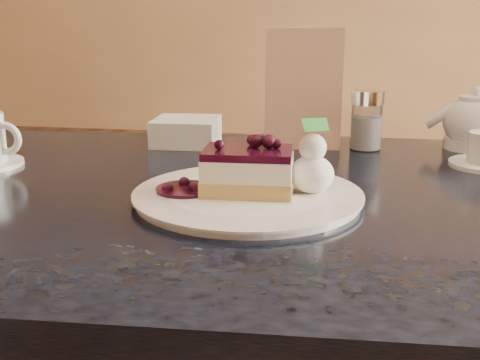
% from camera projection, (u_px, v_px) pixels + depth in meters
% --- Properties ---
extents(main_table, '(1.35, 0.94, 0.82)m').
position_uv_depth(main_table, '(251.00, 241.00, 0.97)').
color(main_table, black).
rests_on(main_table, ground).
extents(dessert_plate, '(0.33, 0.33, 0.01)m').
position_uv_depth(dessert_plate, '(248.00, 196.00, 0.89)').
color(dessert_plate, white).
rests_on(dessert_plate, main_table).
extents(cheesecake_slice, '(0.14, 0.10, 0.07)m').
position_uv_depth(cheesecake_slice, '(248.00, 171.00, 0.88)').
color(cheesecake_slice, '#C58E47').
rests_on(cheesecake_slice, dessert_plate).
extents(whipped_cream, '(0.07, 0.07, 0.06)m').
position_uv_depth(whipped_cream, '(312.00, 174.00, 0.88)').
color(whipped_cream, white).
rests_on(whipped_cream, dessert_plate).
extents(berry_sauce, '(0.09, 0.09, 0.01)m').
position_uv_depth(berry_sauce, '(185.00, 189.00, 0.89)').
color(berry_sauce, black).
rests_on(berry_sauce, dessert_plate).
extents(tea_set, '(0.18, 0.28, 0.11)m').
position_uv_depth(tea_set, '(475.00, 129.00, 1.19)').
color(tea_set, white).
rests_on(tea_set, main_table).
extents(menu_card, '(0.15, 0.04, 0.24)m').
position_uv_depth(menu_card, '(304.00, 89.00, 1.21)').
color(menu_card, '#F9EEBC').
rests_on(menu_card, main_table).
extents(sugar_shaker, '(0.07, 0.07, 0.12)m').
position_uv_depth(sugar_shaker, '(367.00, 120.00, 1.20)').
color(sugar_shaker, white).
rests_on(sugar_shaker, main_table).
extents(napkin_stack, '(0.14, 0.14, 0.05)m').
position_uv_depth(napkin_stack, '(186.00, 131.00, 1.27)').
color(napkin_stack, white).
rests_on(napkin_stack, main_table).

